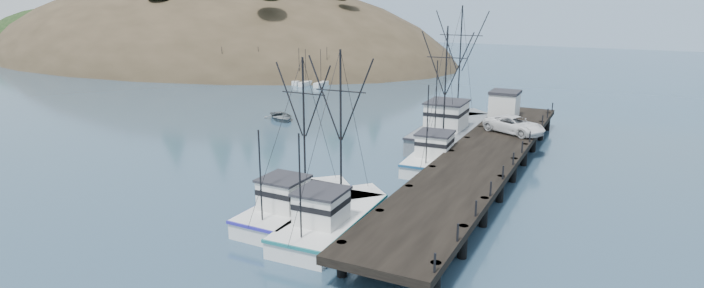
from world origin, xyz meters
name	(u,v)px	position (x,y,z in m)	size (l,w,h in m)	color
ground	(223,214)	(0.00, 0.00, 0.00)	(400.00, 400.00, 0.00)	navy
pier	(482,158)	(14.00, 16.00, 1.69)	(6.00, 44.00, 2.00)	black
headland	(192,74)	(-74.95, 78.61, -4.55)	(134.80, 78.00, 51.00)	#382D1E
distant_ridge	(583,43)	(10.00, 170.00, 0.00)	(360.00, 40.00, 26.00)	#9EB2C6
distant_ridge_far	(449,35)	(-40.00, 185.00, 0.00)	(180.00, 25.00, 18.00)	silver
moored_sailboats	(287,80)	(-29.63, 53.52, 0.33)	(18.68, 20.10, 6.35)	white
trawler_near	(334,219)	(8.20, 1.03, 0.82)	(4.12, 11.70, 11.82)	white
trawler_mid	(298,206)	(4.92, 1.94, 0.82)	(3.99, 11.17, 11.11)	white
trawler_far	(439,155)	(9.67, 18.19, 0.82)	(4.54, 12.34, 12.46)	white
work_vessel	(452,129)	(8.36, 26.57, 1.23)	(5.23, 17.00, 14.07)	slate
pier_shed	(504,103)	(12.50, 31.82, 3.42)	(3.00, 3.20, 2.80)	silver
pickup_truck	(514,125)	(14.96, 24.54, 2.82)	(2.71, 5.87, 1.63)	white
motorboat	(281,120)	(-13.28, 27.18, 0.00)	(3.63, 5.08, 1.05)	slate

